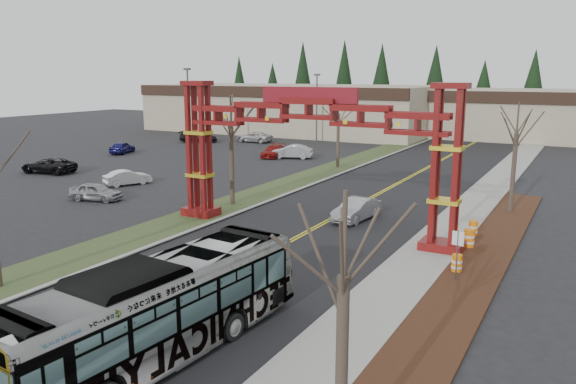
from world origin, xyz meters
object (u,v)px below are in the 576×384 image
Objects in this scene: bare_tree_right_near at (344,277)px; light_pole_far at (317,103)px; retail_building_west at (293,108)px; silver_sedan at (356,210)px; parked_car_far_a at (292,152)px; retail_building_east at (562,115)px; parked_car_far_b at (254,137)px; barrel_north at (473,229)px; parked_car_near_a at (96,192)px; parked_car_mid_b at (122,147)px; barrel_south at (457,264)px; bare_tree_median_mid at (231,127)px; bare_tree_right_far at (517,133)px; transit_bus at (157,310)px; barrel_mid at (469,239)px; bare_tree_median_far at (338,114)px; street_sign at (458,246)px; parked_car_far_c at (199,137)px; light_pole_near at (203,124)px; gateway_arch at (309,133)px; parked_car_mid_a at (273,151)px; light_pole_mid at (188,101)px; parked_car_near_c at (49,165)px.

light_pole_far reaches higher than bare_tree_right_near.
silver_sedan is at bearing -57.77° from retail_building_west.
retail_building_east is at bearing 127.08° from parked_car_far_a.
retail_building_east reaches higher than parked_car_far_b.
light_pole_far is 9.62× the size of barrel_north.
parked_car_mid_b reaches higher than parked_car_near_a.
barrel_south is (36.44, -39.82, -0.25)m from parked_car_far_b.
bare_tree_median_mid is 19.39m from bare_tree_right_far.
bare_tree_right_far reaches higher than transit_bus.
barrel_mid is at bearing -11.95° from silver_sedan.
silver_sedan is 10.57m from barrel_south.
transit_bus is 14.81m from barrel_south.
barrel_mid is at bearing 92.51° from bare_tree_right_near.
bare_tree_median_far is 1.11× the size of bare_tree_right_near.
barrel_south is at bearing 67.34° from transit_bus.
transit_bus is 1.76× the size of bare_tree_right_near.
parked_car_near_a is 4.23× the size of barrel_south.
light_pole_far is 8.66× the size of barrel_mid.
street_sign is 5.55m from barrel_mid.
transit_bus is 2.30× the size of parked_car_far_c.
parked_car_far_a is at bearing 86.41° from light_pole_near.
bare_tree_median_mid is at bearing -170.88° from silver_sedan.
bare_tree_median_mid is 7.31× the size of barrel_mid.
transit_bus is 61.15m from parked_car_far_c.
bare_tree_right_near is at bearing -90.00° from retail_building_east.
gateway_arch is 10.73m from barrel_mid.
bare_tree_median_mid is at bearing -90.00° from bare_tree_median_far.
parked_car_mid_a reaches higher than barrel_south.
street_sign is (27.46, -4.09, 1.04)m from parked_car_near_a.
bare_tree_median_mid is 39.15m from light_pole_far.
parked_car_far_c is 17.06m from light_pole_far.
parked_car_far_c is at bearing -113.07° from parked_car_mid_b.
barrel_mid is (24.30, -24.65, -0.23)m from parked_car_far_a.
bare_tree_right_far is 0.75× the size of light_pole_mid.
parked_car_near_a is 25.00m from bare_tree_median_far.
parked_car_far_c reaches higher than parked_car_far_b.
bare_tree_right_far reaches higher than silver_sedan.
light_pole_mid is 17.44m from light_pole_far.
retail_building_east is at bearing 133.09° from parked_car_near_c.
bare_tree_median_mid is (-9.50, -0.28, 4.93)m from silver_sedan.
parked_car_far_a is 38.97m from street_sign.
bare_tree_right_far reaches higher than barrel_south.
retail_building_west is 8.88× the size of parked_car_far_b.
gateway_arch is 45.52m from light_pole_far.
parked_car_near_c is 1.14× the size of parked_car_mid_a.
barrel_north is (-1.08, -58.31, -3.03)m from retail_building_east.
bare_tree_right_near is at bearing -90.00° from bare_tree_right_far.
barrel_mid is (26.97, 1.31, -0.14)m from parked_car_near_a.
street_sign is at bearing 42.39° from parked_car_far_b.
light_pole_far is at bearing 96.43° from light_pole_near.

